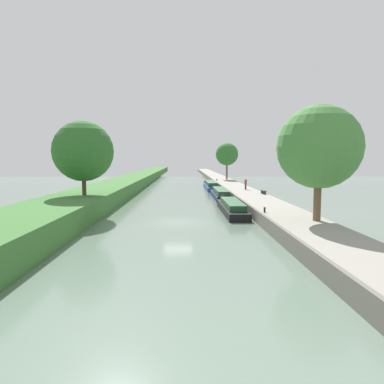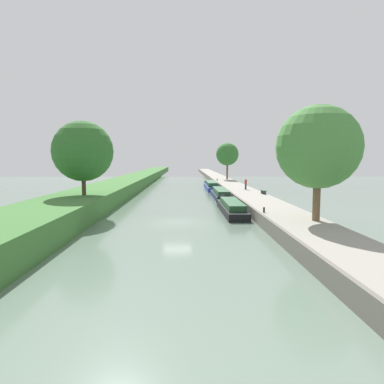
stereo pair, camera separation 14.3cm
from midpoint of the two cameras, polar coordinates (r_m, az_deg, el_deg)
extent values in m
plane|color=slate|center=(30.91, -2.29, -4.91)|extent=(160.00, 160.00, 0.00)
cube|color=#3D7033|center=(32.58, -20.47, -2.97)|extent=(6.19, 260.00, 1.96)
cube|color=gray|center=(31.98, 14.42, -3.78)|extent=(4.24, 260.00, 1.05)
cube|color=#6B665B|center=(31.45, 10.47, -3.81)|extent=(0.25, 260.00, 1.10)
cube|color=black|center=(36.17, 6.59, -2.84)|extent=(1.98, 11.42, 0.74)
cube|color=#234C2D|center=(35.52, 6.73, -1.92)|extent=(1.62, 7.99, 0.58)
cone|color=black|center=(42.37, 5.45, -1.61)|extent=(1.88, 1.19, 1.88)
cube|color=#141E42|center=(49.27, 4.74, -0.67)|extent=(1.89, 12.94, 0.66)
cube|color=#234C2D|center=(48.56, 4.83, 0.08)|extent=(1.55, 9.06, 0.76)
cone|color=#141E42|center=(56.24, 4.01, 0.09)|extent=(1.79, 1.13, 1.79)
cube|color=#283D93|center=(64.78, 3.18, 0.82)|extent=(1.95, 13.65, 0.71)
cube|color=#234C2D|center=(64.05, 3.23, 1.42)|extent=(1.60, 9.56, 0.75)
cone|color=#283D93|center=(72.15, 2.74, 1.29)|extent=(1.85, 1.17, 1.85)
cylinder|color=brown|center=(26.90, 19.93, -0.53)|extent=(0.54, 0.54, 3.71)
sphere|color=#47843D|center=(26.79, 20.17, 6.97)|extent=(6.03, 6.03, 6.03)
cylinder|color=brown|center=(77.41, 5.85, 3.63)|extent=(0.40, 0.40, 4.21)
sphere|color=#33702D|center=(77.38, 5.88, 6.19)|extent=(4.96, 4.96, 4.96)
cylinder|color=#4C3828|center=(36.28, -17.25, 1.67)|extent=(0.41, 0.41, 2.72)
sphere|color=#2D6628|center=(36.22, -17.39, 6.41)|extent=(5.98, 5.98, 5.98)
cylinder|color=#282D42|center=(51.89, 8.89, 0.84)|extent=(0.26, 0.26, 0.82)
cylinder|color=#B22D28|center=(51.84, 8.90, 1.64)|extent=(0.34, 0.34, 0.62)
sphere|color=tan|center=(51.81, 8.91, 2.10)|extent=(0.22, 0.22, 0.22)
cylinder|color=black|center=(29.95, 11.88, -2.89)|extent=(0.16, 0.16, 0.45)
cylinder|color=black|center=(72.42, 4.21, 2.03)|extent=(0.16, 0.16, 0.45)
cube|color=#333338|center=(45.30, 11.91, -0.13)|extent=(0.40, 0.08, 0.41)
cube|color=#333338|center=(46.47, 11.58, 0.01)|extent=(0.40, 0.08, 0.41)
cube|color=#2D4733|center=(45.86, 11.75, 0.24)|extent=(0.44, 1.50, 0.06)
camera|label=1|loc=(0.07, -89.91, 0.01)|focal=32.48mm
camera|label=2|loc=(0.07, 90.09, -0.01)|focal=32.48mm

